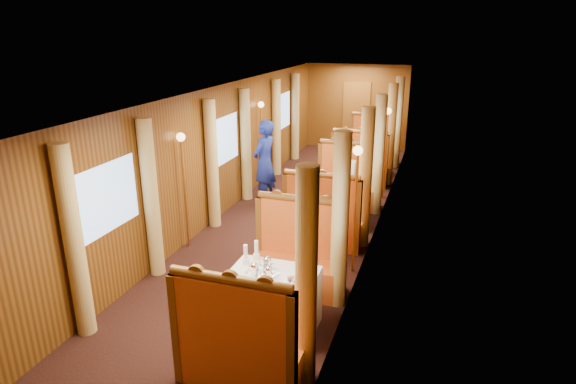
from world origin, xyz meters
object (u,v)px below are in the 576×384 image
at_px(tea_tray, 263,273).
at_px(passenger, 345,175).
at_px(banquette_mid_aft, 347,186).
at_px(fruit_plate, 293,280).
at_px(banquette_mid_fwd, 323,222).
at_px(table_mid, 336,205).
at_px(teapot_left, 254,271).
at_px(rose_vase_far, 367,137).
at_px(rose_vase_mid, 336,177).
at_px(banquette_near_fwd, 240,347).
at_px(steward, 265,162).
at_px(table_near, 273,301).
at_px(banquette_far_aft, 373,147).
at_px(teapot_right, 269,274).
at_px(banquette_near_aft, 297,260).
at_px(banquette_far_fwd, 360,167).
at_px(teapot_back, 267,265).
at_px(table_far, 366,158).

relative_size(tea_tray, passenger, 0.45).
xyz_separation_m(banquette_mid_aft, tea_tray, (-0.11, -4.56, 0.33)).
bearing_deg(passenger, fruit_plate, -86.21).
bearing_deg(banquette_mid_aft, banquette_mid_fwd, -90.00).
bearing_deg(banquette_mid_aft, table_mid, -90.00).
relative_size(teapot_left, rose_vase_far, 0.44).
height_order(rose_vase_mid, rose_vase_far, same).
bearing_deg(banquette_near_fwd, steward, 107.88).
xyz_separation_m(table_near, tea_tray, (-0.11, -0.05, 0.38)).
height_order(banquette_mid_aft, rose_vase_far, banquette_mid_aft).
distance_m(banquette_far_aft, teapot_right, 8.15).
distance_m(table_near, banquette_far_aft, 8.01).
height_order(banquette_near_aft, banquette_far_fwd, same).
relative_size(banquette_mid_aft, rose_vase_mid, 3.72).
relative_size(banquette_mid_aft, banquette_far_fwd, 1.00).
relative_size(table_near, passenger, 1.38).
bearing_deg(teapot_back, table_mid, 75.50).
relative_size(banquette_near_aft, banquette_mid_aft, 1.00).
xyz_separation_m(table_mid, banquette_far_fwd, (0.00, 2.49, 0.05)).
bearing_deg(banquette_mid_fwd, banquette_far_fwd, 90.00).
bearing_deg(banquette_far_fwd, teapot_left, -91.72).
bearing_deg(tea_tray, passenger, 88.51).
bearing_deg(fruit_plate, table_mid, 94.54).
relative_size(banquette_mid_fwd, banquette_mid_aft, 1.00).
bearing_deg(banquette_near_fwd, passenger, 90.00).
relative_size(banquette_mid_aft, steward, 0.76).
xyz_separation_m(banquette_near_aft, teapot_back, (-0.09, -0.96, 0.39)).
bearing_deg(banquette_near_fwd, banquette_far_aft, 90.00).
height_order(banquette_far_aft, passenger, banquette_far_aft).
bearing_deg(teapot_back, banquette_near_fwd, -98.21).
bearing_deg(table_near, banquette_mid_fwd, 90.00).
height_order(banquette_mid_aft, fruit_plate, banquette_mid_aft).
distance_m(banquette_far_aft, rose_vase_far, 1.17).
xyz_separation_m(table_near, teapot_left, (-0.18, -0.12, 0.44)).
bearing_deg(table_near, banquette_far_aft, 90.00).
xyz_separation_m(banquette_mid_fwd, banquette_mid_aft, (0.00, 2.03, 0.00)).
distance_m(table_near, steward, 4.51).
bearing_deg(table_far, banquette_near_aft, -90.00).
xyz_separation_m(banquette_near_aft, steward, (-1.67, 3.14, 0.45)).
distance_m(table_mid, tea_tray, 3.57).
distance_m(teapot_left, rose_vase_mid, 3.59).
height_order(teapot_back, passenger, passenger).
xyz_separation_m(table_near, banquette_near_aft, (0.00, 1.01, 0.05)).
xyz_separation_m(banquette_near_fwd, steward, (-1.67, 5.17, 0.45)).
distance_m(banquette_near_aft, teapot_back, 1.04).
height_order(banquette_mid_fwd, tea_tray, banquette_mid_fwd).
distance_m(table_near, teapot_left, 0.49).
height_order(banquette_far_aft, teapot_back, banquette_far_aft).
distance_m(banquette_near_fwd, rose_vase_far, 7.99).
bearing_deg(table_near, banquette_near_aft, 90.00).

